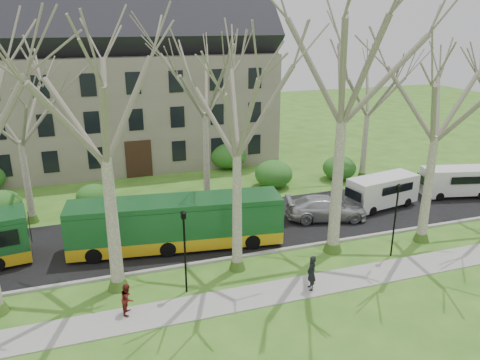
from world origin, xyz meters
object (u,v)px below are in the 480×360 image
object	(u,v)px
bus_follow	(177,223)
pedestrian_b	(127,299)
sedan	(326,208)
van_a	(382,192)
pedestrian_a	(311,273)
van_b	(456,182)

from	to	relation	value
bus_follow	pedestrian_b	size ratio (longest dim) A/B	8.25
bus_follow	sedan	xyz separation A→B (m)	(10.36, 0.85, -0.76)
van_a	pedestrian_a	bearing A→B (deg)	-149.83
sedan	van_b	world-z (taller)	van_b
bus_follow	van_a	bearing A→B (deg)	13.03
van_a	pedestrian_b	xyz separation A→B (m)	(-18.65, -7.40, -0.39)
van_b	pedestrian_b	size ratio (longest dim) A/B	3.41
van_a	van_b	distance (m)	6.63
sedan	pedestrian_a	xyz separation A→B (m)	(-4.91, -7.58, 0.12)
sedan	pedestrian_a	bearing A→B (deg)	161.52
bus_follow	van_a	size ratio (longest dim) A/B	2.36
pedestrian_a	pedestrian_b	bearing A→B (deg)	-87.92
bus_follow	pedestrian_b	xyz separation A→B (m)	(-3.46, -5.90, -0.79)
van_b	van_a	bearing A→B (deg)	-166.06
van_a	pedestrian_a	world-z (taller)	van_a
pedestrian_b	bus_follow	bearing A→B (deg)	-13.43
bus_follow	van_b	world-z (taller)	bus_follow
van_b	pedestrian_b	xyz separation A→B (m)	(-25.27, -7.52, -0.37)
pedestrian_b	van_b	bearing A→B (deg)	-56.45
van_a	pedestrian_b	world-z (taller)	van_a
bus_follow	sedan	bearing A→B (deg)	12.08
van_b	pedestrian_b	distance (m)	26.37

